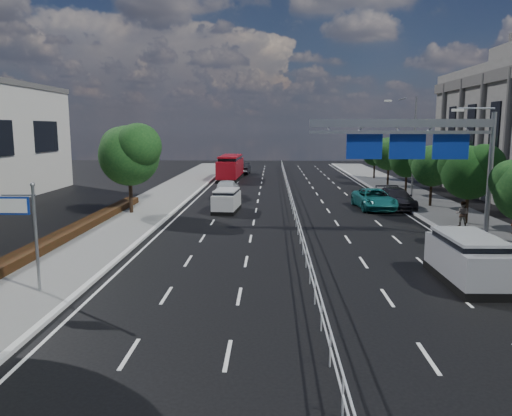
{
  "coord_description": "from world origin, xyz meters",
  "views": [
    {
      "loc": [
        -1.58,
        -18.18,
        6.33
      ],
      "look_at": [
        -2.36,
        6.28,
        2.4
      ],
      "focal_mm": 35.0,
      "sensor_mm": 36.0,
      "label": 1
    }
  ],
  "objects": [
    {
      "name": "near_car_silver",
      "position": [
        -5.71,
        27.27,
        0.85
      ],
      "size": [
        2.07,
        5.02,
        1.7
      ],
      "primitive_type": "imported",
      "rotation": [
        0.0,
        0.0,
        3.13
      ],
      "color": "silver",
      "rests_on": "ground"
    },
    {
      "name": "median_fence",
      "position": [
        0.0,
        22.5,
        0.53
      ],
      "size": [
        0.05,
        85.0,
        1.02
      ],
      "color": "silver",
      "rests_on": "ground"
    },
    {
      "name": "kerb_near",
      "position": [
        -9.0,
        0.0,
        0.07
      ],
      "size": [
        0.25,
        140.0,
        0.15
      ],
      "primitive_type": "cube",
      "color": "silver",
      "rests_on": "ground"
    },
    {
      "name": "red_bus",
      "position": [
        -6.73,
        43.53,
        1.55
      ],
      "size": [
        2.73,
        10.06,
        2.98
      ],
      "rotation": [
        0.0,
        0.0,
        -0.04
      ],
      "color": "black",
      "rests_on": "ground"
    },
    {
      "name": "far_tree_g",
      "position": [
        11.25,
        36.98,
        3.75
      ],
      "size": [
        3.96,
        3.69,
        5.45
      ],
      "color": "black",
      "rests_on": "ground"
    },
    {
      "name": "toilet_sign",
      "position": [
        -10.95,
        0.0,
        2.94
      ],
      "size": [
        1.62,
        0.18,
        4.34
      ],
      "color": "gray",
      "rests_on": "ground"
    },
    {
      "name": "near_tree_back",
      "position": [
        -11.94,
        17.97,
        4.61
      ],
      "size": [
        4.84,
        4.51,
        6.69
      ],
      "color": "black",
      "rests_on": "ground"
    },
    {
      "name": "streetlight_far",
      "position": [
        10.5,
        26.0,
        5.21
      ],
      "size": [
        2.78,
        2.4,
        9.0
      ],
      "color": "gray",
      "rests_on": "ground"
    },
    {
      "name": "far_tree_h",
      "position": [
        11.24,
        44.48,
        3.42
      ],
      "size": [
        3.41,
        3.18,
        4.91
      ],
      "color": "black",
      "rests_on": "ground"
    },
    {
      "name": "silver_minivan",
      "position": [
        6.5,
        2.0,
        0.99
      ],
      "size": [
        2.14,
        4.9,
        2.02
      ],
      "rotation": [
        0.0,
        0.0,
        0.02
      ],
      "color": "black",
      "rests_on": "ground"
    },
    {
      "name": "white_minivan",
      "position": [
        -5.04,
        19.41,
        0.84
      ],
      "size": [
        2.03,
        4.08,
        1.72
      ],
      "rotation": [
        0.0,
        0.0,
        -0.08
      ],
      "color": "black",
      "rests_on": "ground"
    },
    {
      "name": "hedge_near",
      "position": [
        -13.3,
        5.0,
        0.36
      ],
      "size": [
        1.0,
        36.0,
        0.44
      ],
      "primitive_type": "cube",
      "color": "black",
      "rests_on": "sidewalk_near"
    },
    {
      "name": "far_tree_e",
      "position": [
        11.25,
        21.98,
        3.56
      ],
      "size": [
        3.63,
        3.38,
        5.13
      ],
      "color": "black",
      "rests_on": "ground"
    },
    {
      "name": "overhead_gantry",
      "position": [
        6.74,
        10.05,
        5.61
      ],
      "size": [
        10.24,
        0.38,
        7.45
      ],
      "color": "gray",
      "rests_on": "ground"
    },
    {
      "name": "parked_car_teal",
      "position": [
        6.5,
        21.03,
        0.79
      ],
      "size": [
        2.97,
        5.82,
        1.58
      ],
      "primitive_type": "imported",
      "rotation": [
        0.0,
        0.0,
        0.06
      ],
      "color": "#166564",
      "rests_on": "ground"
    },
    {
      "name": "sidewalk_near",
      "position": [
        -11.5,
        0.0,
        0.07
      ],
      "size": [
        5.0,
        140.0,
        0.14
      ],
      "primitive_type": "cube",
      "color": "slate",
      "rests_on": "ground"
    },
    {
      "name": "near_car_dark",
      "position": [
        -5.54,
        50.82,
        0.79
      ],
      "size": [
        1.91,
        4.89,
        1.59
      ],
      "primitive_type": "imported",
      "rotation": [
        0.0,
        0.0,
        3.09
      ],
      "color": "black",
      "rests_on": "ground"
    },
    {
      "name": "pedestrian_b",
      "position": [
        10.51,
        13.38,
        0.95
      ],
      "size": [
        0.99,
        0.93,
        1.62
      ],
      "primitive_type": "imported",
      "rotation": [
        0.0,
        0.0,
        2.61
      ],
      "color": "gray",
      "rests_on": "sidewalk_far"
    },
    {
      "name": "parked_car_dark",
      "position": [
        8.3,
        21.5,
        0.8
      ],
      "size": [
        2.54,
        5.6,
        1.59
      ],
      "primitive_type": "imported",
      "rotation": [
        0.0,
        0.0,
        0.06
      ],
      "color": "black",
      "rests_on": "ground"
    },
    {
      "name": "far_tree_f",
      "position": [
        11.24,
        29.48,
        3.49
      ],
      "size": [
        3.52,
        3.28,
        5.02
      ],
      "color": "black",
      "rests_on": "ground"
    },
    {
      "name": "far_tree_d",
      "position": [
        11.25,
        14.48,
        3.69
      ],
      "size": [
        3.85,
        3.59,
        5.34
      ],
      "color": "black",
      "rests_on": "ground"
    },
    {
      "name": "ground",
      "position": [
        0.0,
        0.0,
        0.0
      ],
      "size": [
        160.0,
        160.0,
        0.0
      ],
      "primitive_type": "plane",
      "color": "black",
      "rests_on": "ground"
    }
  ]
}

